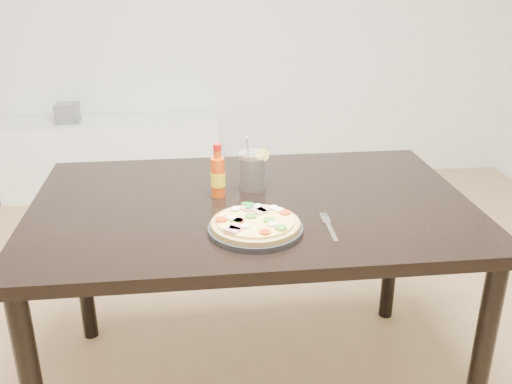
{
  "coord_description": "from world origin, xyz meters",
  "views": [
    {
      "loc": [
        -0.27,
        -1.6,
        1.47
      ],
      "look_at": [
        -0.09,
        -0.05,
        0.83
      ],
      "focal_mm": 40.0,
      "sensor_mm": 36.0,
      "label": 1
    }
  ],
  "objects": [
    {
      "name": "dining_table",
      "position": [
        -0.09,
        0.07,
        0.67
      ],
      "size": [
        1.4,
        0.9,
        0.75
      ],
      "color": "black",
      "rests_on": "ground"
    },
    {
      "name": "fork",
      "position": [
        0.11,
        -0.14,
        0.75
      ],
      "size": [
        0.02,
        0.19,
        0.0
      ],
      "rotation": [
        0.0,
        0.0,
        -0.02
      ],
      "color": "silver",
      "rests_on": "dining_table"
    },
    {
      "name": "plate",
      "position": [
        -0.1,
        -0.15,
        0.76
      ],
      "size": [
        0.27,
        0.27,
        0.02
      ],
      "primitive_type": "cylinder",
      "color": "black",
      "rests_on": "dining_table"
    },
    {
      "name": "cd_stack",
      "position": [
        -1.05,
        2.05,
        0.56
      ],
      "size": [
        0.14,
        0.12,
        0.13
      ],
      "color": "slate",
      "rests_on": "media_console"
    },
    {
      "name": "cola_cup",
      "position": [
        -0.07,
        0.19,
        0.81
      ],
      "size": [
        0.1,
        0.1,
        0.19
      ],
      "rotation": [
        0.0,
        0.0,
        -0.39
      ],
      "color": "black",
      "rests_on": "dining_table"
    },
    {
      "name": "pizza",
      "position": [
        -0.1,
        -0.14,
        0.78
      ],
      "size": [
        0.25,
        0.25,
        0.03
      ],
      "color": "tan",
      "rests_on": "plate"
    },
    {
      "name": "hot_sauce_bottle",
      "position": [
        -0.19,
        0.13,
        0.82
      ],
      "size": [
        0.06,
        0.06,
        0.18
      ],
      "rotation": [
        0.0,
        0.0,
        -0.4
      ],
      "color": "#D6430C",
      "rests_on": "dining_table"
    },
    {
      "name": "media_console",
      "position": [
        -0.8,
        2.07,
        0.25
      ],
      "size": [
        1.4,
        0.34,
        0.5
      ],
      "primitive_type": "cube",
      "color": "white",
      "rests_on": "ground"
    }
  ]
}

